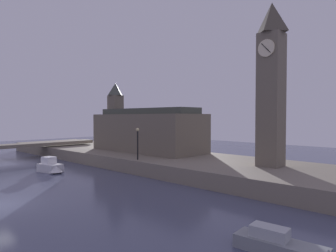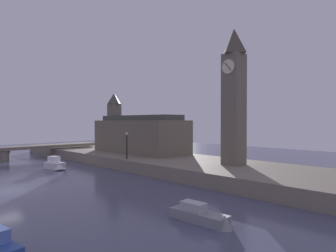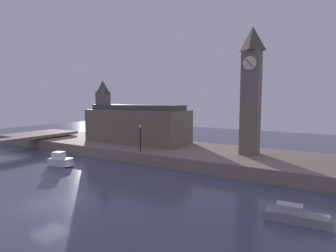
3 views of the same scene
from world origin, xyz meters
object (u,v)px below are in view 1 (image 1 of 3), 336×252
at_px(parliament_hall, 146,130).
at_px(clock_tower, 271,82).
at_px(boat_cruiser_grey, 289,248).
at_px(boat_ferry_white, 51,167).
at_px(streetlamp, 138,140).

bearing_deg(parliament_hall, clock_tower, -2.12).
bearing_deg(boat_cruiser_grey, clock_tower, 117.27).
relative_size(parliament_hall, boat_ferry_white, 4.47).
relative_size(streetlamp, boat_cruiser_grey, 0.75).
relative_size(clock_tower, boat_ferry_white, 4.18).
bearing_deg(boat_cruiser_grey, parliament_hall, 149.89).
height_order(clock_tower, streetlamp, clock_tower).
xyz_separation_m(clock_tower, parliament_hall, (-18.32, 0.68, -5.06)).
bearing_deg(boat_ferry_white, boat_cruiser_grey, -4.46).
relative_size(parliament_hall, boat_cruiser_grey, 3.55).
bearing_deg(parliament_hall, boat_cruiser_grey, -30.11).
bearing_deg(clock_tower, streetlamp, -155.03).
relative_size(streetlamp, boat_ferry_white, 0.95).
xyz_separation_m(boat_ferry_white, boat_cruiser_grey, (27.43, -2.14, -0.20)).
xyz_separation_m(streetlamp, boat_cruiser_grey, (19.82, -8.36, -3.30)).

